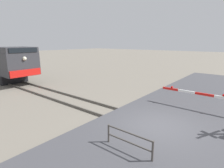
% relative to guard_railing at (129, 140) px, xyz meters
% --- Properties ---
extents(ground_plane, '(160.00, 160.00, 0.00)m').
position_rel_guard_railing_xyz_m(ground_plane, '(2.73, -0.01, -0.61)').
color(ground_plane, gray).
extents(rail_track_left, '(0.08, 80.00, 0.15)m').
position_rel_guard_railing_xyz_m(rail_track_left, '(2.02, -0.01, -0.53)').
color(rail_track_left, '#59544C').
rests_on(rail_track_left, ground_plane).
extents(rail_track_right, '(0.08, 80.00, 0.15)m').
position_rel_guard_railing_xyz_m(rail_track_right, '(3.45, -0.01, -0.53)').
color(rail_track_right, '#59544C').
rests_on(rail_track_right, ground_plane).
extents(road_surface, '(36.00, 6.11, 0.17)m').
position_rel_guard_railing_xyz_m(road_surface, '(2.73, -0.01, -0.52)').
color(road_surface, '#47474C').
rests_on(road_surface, ground_plane).
extents(guard_railing, '(0.08, 2.08, 0.95)m').
position_rel_guard_railing_xyz_m(guard_railing, '(0.00, 0.00, 0.00)').
color(guard_railing, '#4C4742').
rests_on(guard_railing, ground_plane).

